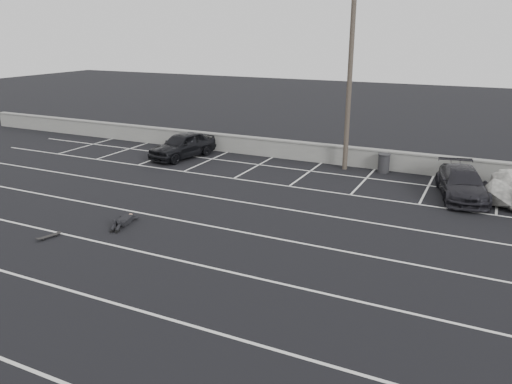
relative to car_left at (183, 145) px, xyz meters
The scene contains 9 objects.
ground 13.38m from the car_left, 59.87° to the right, with size 120.00×120.00×0.00m, color black.
seawall 7.14m from the car_left, 20.02° to the left, with size 50.00×0.45×1.06m.
stall_lines 9.77m from the car_left, 47.18° to the right, with size 36.00×20.05×0.01m.
car_left is the anchor object (origin of this frame).
car_right 15.22m from the car_left, ahead, with size 1.84×4.52×1.31m, color black.
utility_pole 10.22m from the car_left, 10.11° to the left, with size 1.27×0.25×9.54m.
trash_bin 11.38m from the car_left, ahead, with size 0.74×0.74×0.99m.
person 10.37m from the car_left, 68.62° to the right, with size 1.33×2.23×0.42m, color black, non-canonical shape.
skateboard 12.28m from the car_left, 79.30° to the right, with size 0.39×0.75×0.09m.
Camera 1 is at (9.43, -12.13, 7.12)m, focal length 35.00 mm.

